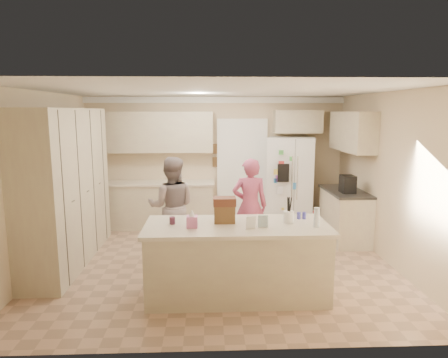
{
  "coord_description": "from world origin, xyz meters",
  "views": [
    {
      "loc": [
        -0.16,
        -5.85,
        2.3
      ],
      "look_at": [
        0.1,
        0.35,
        1.25
      ],
      "focal_mm": 32.0,
      "sensor_mm": 36.0,
      "label": 1
    }
  ],
  "objects_px": {
    "island_base": "(237,262)",
    "dollhouse_body": "(225,214)",
    "utensil_crock": "(289,217)",
    "teen_boy": "(172,206)",
    "teen_girl": "(250,206)",
    "coffee_maker": "(348,184)",
    "tissue_box": "(192,222)",
    "refrigerator": "(290,182)"
  },
  "relations": [
    {
      "from": "teen_boy",
      "to": "dollhouse_body",
      "type": "bearing_deg",
      "value": 120.25
    },
    {
      "from": "island_base",
      "to": "teen_boy",
      "type": "xyz_separation_m",
      "value": [
        -0.94,
        1.51,
        0.36
      ]
    },
    {
      "from": "island_base",
      "to": "utensil_crock",
      "type": "distance_m",
      "value": 0.86
    },
    {
      "from": "refrigerator",
      "to": "dollhouse_body",
      "type": "distance_m",
      "value": 3.29
    },
    {
      "from": "tissue_box",
      "to": "teen_girl",
      "type": "distance_m",
      "value": 1.88
    },
    {
      "from": "refrigerator",
      "to": "dollhouse_body",
      "type": "relative_size",
      "value": 6.92
    },
    {
      "from": "island_base",
      "to": "utensil_crock",
      "type": "xyz_separation_m",
      "value": [
        0.65,
        0.05,
        0.56
      ]
    },
    {
      "from": "utensil_crock",
      "to": "teen_boy",
      "type": "xyz_separation_m",
      "value": [
        -1.59,
        1.46,
        -0.2
      ]
    },
    {
      "from": "tissue_box",
      "to": "dollhouse_body",
      "type": "distance_m",
      "value": 0.45
    },
    {
      "from": "island_base",
      "to": "utensil_crock",
      "type": "relative_size",
      "value": 14.67
    },
    {
      "from": "utensil_crock",
      "to": "refrigerator",
      "type": "bearing_deg",
      "value": 77.78
    },
    {
      "from": "coffee_maker",
      "to": "utensil_crock",
      "type": "bearing_deg",
      "value": -127.12
    },
    {
      "from": "island_base",
      "to": "dollhouse_body",
      "type": "distance_m",
      "value": 0.62
    },
    {
      "from": "island_base",
      "to": "teen_girl",
      "type": "relative_size",
      "value": 1.4
    },
    {
      "from": "coffee_maker",
      "to": "teen_girl",
      "type": "relative_size",
      "value": 0.19
    },
    {
      "from": "coffee_maker",
      "to": "teen_boy",
      "type": "height_order",
      "value": "teen_boy"
    },
    {
      "from": "refrigerator",
      "to": "tissue_box",
      "type": "relative_size",
      "value": 12.86
    },
    {
      "from": "coffee_maker",
      "to": "utensil_crock",
      "type": "distance_m",
      "value": 2.32
    },
    {
      "from": "refrigerator",
      "to": "teen_girl",
      "type": "height_order",
      "value": "refrigerator"
    },
    {
      "from": "teen_boy",
      "to": "teen_girl",
      "type": "xyz_separation_m",
      "value": [
        1.26,
        0.04,
        -0.01
      ]
    },
    {
      "from": "coffee_maker",
      "to": "tissue_box",
      "type": "xyz_separation_m",
      "value": [
        -2.6,
        -2.0,
        -0.07
      ]
    },
    {
      "from": "coffee_maker",
      "to": "island_base",
      "type": "distance_m",
      "value": 2.87
    },
    {
      "from": "refrigerator",
      "to": "dollhouse_body",
      "type": "bearing_deg",
      "value": -102.12
    },
    {
      "from": "tissue_box",
      "to": "teen_boy",
      "type": "xyz_separation_m",
      "value": [
        -0.39,
        1.61,
        -0.2
      ]
    },
    {
      "from": "dollhouse_body",
      "to": "teen_girl",
      "type": "distance_m",
      "value": 1.55
    },
    {
      "from": "utensil_crock",
      "to": "tissue_box",
      "type": "distance_m",
      "value": 1.21
    },
    {
      "from": "refrigerator",
      "to": "teen_girl",
      "type": "relative_size",
      "value": 1.15
    },
    {
      "from": "refrigerator",
      "to": "tissue_box",
      "type": "height_order",
      "value": "refrigerator"
    },
    {
      "from": "coffee_maker",
      "to": "dollhouse_body",
      "type": "xyz_separation_m",
      "value": [
        -2.2,
        -1.8,
        -0.03
      ]
    },
    {
      "from": "teen_girl",
      "to": "teen_boy",
      "type": "bearing_deg",
      "value": 4.05
    },
    {
      "from": "teen_girl",
      "to": "utensil_crock",
      "type": "bearing_deg",
      "value": 104.41
    },
    {
      "from": "dollhouse_body",
      "to": "teen_boy",
      "type": "bearing_deg",
      "value": 119.15
    },
    {
      "from": "dollhouse_body",
      "to": "teen_boy",
      "type": "distance_m",
      "value": 1.63
    },
    {
      "from": "dollhouse_body",
      "to": "tissue_box",
      "type": "bearing_deg",
      "value": -153.43
    },
    {
      "from": "tissue_box",
      "to": "teen_boy",
      "type": "bearing_deg",
      "value": 103.5
    },
    {
      "from": "island_base",
      "to": "teen_girl",
      "type": "distance_m",
      "value": 1.62
    },
    {
      "from": "utensil_crock",
      "to": "tissue_box",
      "type": "xyz_separation_m",
      "value": [
        -1.2,
        -0.15,
        -0.0
      ]
    },
    {
      "from": "refrigerator",
      "to": "tissue_box",
      "type": "distance_m",
      "value": 3.65
    },
    {
      "from": "coffee_maker",
      "to": "teen_girl",
      "type": "bearing_deg",
      "value": -168.59
    },
    {
      "from": "utensil_crock",
      "to": "dollhouse_body",
      "type": "relative_size",
      "value": 0.58
    },
    {
      "from": "utensil_crock",
      "to": "teen_boy",
      "type": "height_order",
      "value": "teen_boy"
    },
    {
      "from": "island_base",
      "to": "dollhouse_body",
      "type": "xyz_separation_m",
      "value": [
        -0.15,
        0.1,
        0.6
      ]
    }
  ]
}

